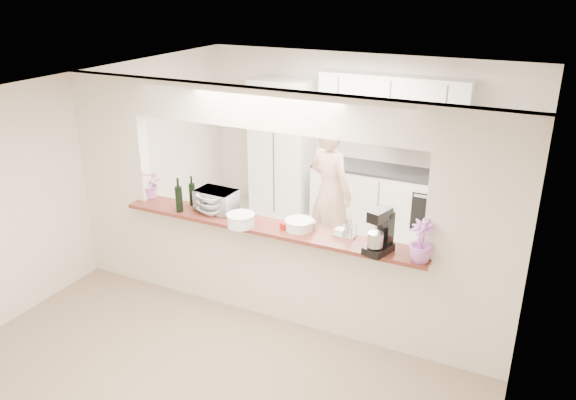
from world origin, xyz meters
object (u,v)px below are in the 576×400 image
Objects in this scene: refrigerator at (503,194)px; stand_mixer at (380,233)px; toaster_oven at (216,200)px; person at (330,193)px.

refrigerator reaches higher than stand_mixer.
refrigerator is 3.80m from toaster_oven.
refrigerator reaches higher than toaster_oven.
stand_mixer is at bearing -106.66° from refrigerator.
stand_mixer is (-0.83, -2.79, 0.44)m from refrigerator.
refrigerator is 3.88× the size of stand_mixer.
refrigerator is at bearing 45.97° from toaster_oven.
person is (-1.99, -1.13, 0.07)m from refrigerator.
stand_mixer is at bearing -2.96° from toaster_oven.
person is at bearing -150.45° from refrigerator.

